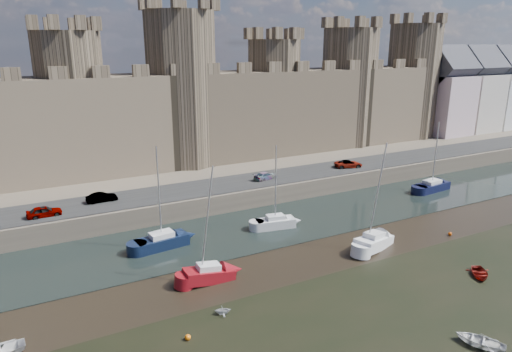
# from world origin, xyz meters

# --- Properties ---
(ground) EXTENTS (160.00, 160.00, 0.00)m
(ground) POSITION_xyz_m (0.00, 0.00, 0.00)
(ground) COLOR black
(ground) RESTS_ON ground
(water_channel) EXTENTS (160.00, 12.00, 0.08)m
(water_channel) POSITION_xyz_m (0.00, 24.00, 0.04)
(water_channel) COLOR black
(water_channel) RESTS_ON ground
(quay) EXTENTS (160.00, 60.00, 2.50)m
(quay) POSITION_xyz_m (0.00, 60.00, 1.25)
(quay) COLOR #4C443A
(quay) RESTS_ON ground
(road) EXTENTS (160.00, 7.00, 0.10)m
(road) POSITION_xyz_m (0.00, 34.00, 2.55)
(road) COLOR black
(road) RESTS_ON quay
(castle) EXTENTS (108.50, 11.00, 29.00)m
(castle) POSITION_xyz_m (-0.64, 48.00, 11.67)
(castle) COLOR #42382B
(castle) RESTS_ON quay
(townhouses) EXTENTS (35.50, 9.05, 18.13)m
(townhouses) POSITION_xyz_m (71.50, 46.00, 10.59)
(townhouses) COLOR beige
(townhouses) RESTS_ON quay
(car_0) EXTENTS (3.69, 1.60, 1.24)m
(car_0) POSITION_xyz_m (-19.75, 32.38, 3.12)
(car_0) COLOR gray
(car_0) RESTS_ON quay
(car_1) EXTENTS (3.63, 1.37, 1.18)m
(car_1) POSITION_xyz_m (-13.29, 34.47, 3.09)
(car_1) COLOR gray
(car_1) RESTS_ON quay
(car_2) EXTENTS (4.00, 2.48, 1.08)m
(car_2) POSITION_xyz_m (8.72, 33.70, 3.04)
(car_2) COLOR gray
(car_2) RESTS_ON quay
(car_3) EXTENTS (4.62, 3.01, 1.18)m
(car_3) POSITION_xyz_m (23.03, 33.35, 3.09)
(car_3) COLOR gray
(car_3) RESTS_ON quay
(sailboat_1) EXTENTS (5.69, 2.74, 10.98)m
(sailboat_1) POSITION_xyz_m (-9.13, 23.85, 0.85)
(sailboat_1) COLOR black
(sailboat_1) RESTS_ON ground
(sailboat_2) EXTENTS (4.83, 2.58, 9.89)m
(sailboat_2) POSITION_xyz_m (4.19, 23.01, 0.80)
(sailboat_2) COLOR silver
(sailboat_2) RESTS_ON ground
(sailboat_3) EXTENTS (5.97, 2.82, 10.11)m
(sailboat_3) POSITION_xyz_m (31.60, 24.59, 0.78)
(sailboat_3) COLOR black
(sailboat_3) RESTS_ON ground
(sailboat_4) EXTENTS (4.68, 1.87, 10.87)m
(sailboat_4) POSITION_xyz_m (-7.35, 15.04, 0.79)
(sailboat_4) COLOR maroon
(sailboat_4) RESTS_ON ground
(sailboat_5) EXTENTS (5.68, 3.77, 11.42)m
(sailboat_5) POSITION_xyz_m (10.73, 13.48, 0.81)
(sailboat_5) COLOR white
(sailboat_5) RESTS_ON ground
(dinghy_2) EXTENTS (3.72, 4.05, 0.69)m
(dinghy_2) POSITION_xyz_m (6.47, -2.59, 0.34)
(dinghy_2) COLOR silver
(dinghy_2) RESTS_ON ground
(dinghy_3) EXTENTS (1.65, 1.54, 0.71)m
(dinghy_3) POSITION_xyz_m (-8.36, 9.58, 0.35)
(dinghy_3) COLOR silver
(dinghy_3) RESTS_ON ground
(dinghy_4) EXTENTS (3.39, 3.52, 0.59)m
(dinghy_4) POSITION_xyz_m (15.33, 4.18, 0.30)
(dinghy_4) COLOR maroon
(dinghy_4) RESTS_ON ground
(buoy_1) EXTENTS (0.45, 0.45, 0.45)m
(buoy_1) POSITION_xyz_m (-11.95, 7.72, 0.22)
(buoy_1) COLOR orange
(buoy_1) RESTS_ON ground
(buoy_3) EXTENTS (0.43, 0.43, 0.43)m
(buoy_3) POSITION_xyz_m (20.64, 12.00, 0.21)
(buoy_3) COLOR #D14909
(buoy_3) RESTS_ON ground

